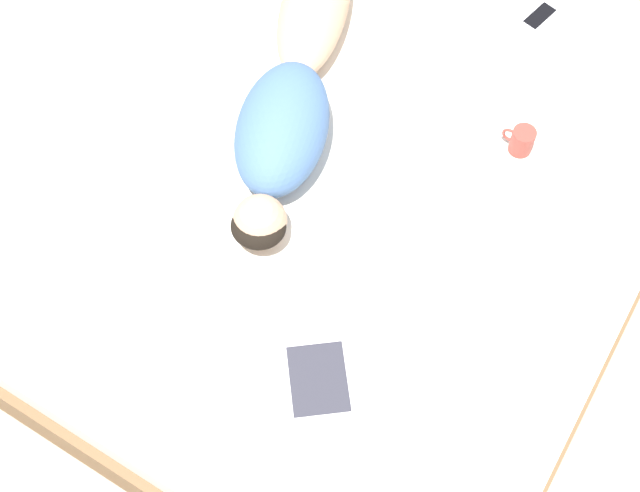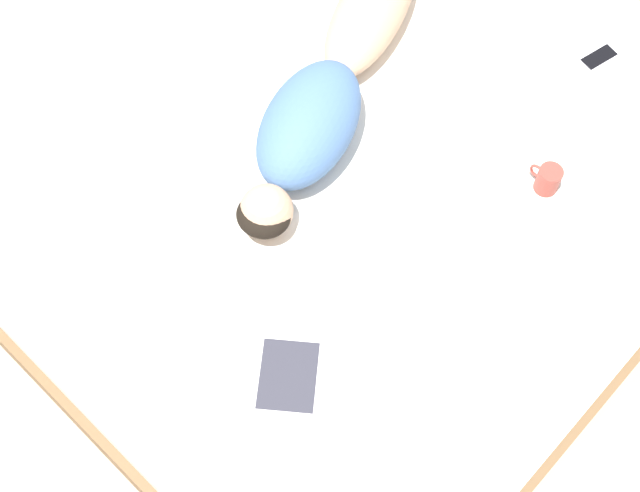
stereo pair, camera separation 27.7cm
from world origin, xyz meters
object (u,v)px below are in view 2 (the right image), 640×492
coffee_mug (548,179)px  cell_phone (599,58)px  open_magazine (330,380)px  person (331,86)px

coffee_mug → cell_phone: size_ratio=0.67×
open_magazine → coffee_mug: size_ratio=5.33×
open_magazine → coffee_mug: 0.98m
coffee_mug → cell_phone: coffee_mug is taller
open_magazine → cell_phone: 1.55m
person → cell_phone: bearing=-145.3°
open_magazine → coffee_mug: bearing=-131.5°
cell_phone → coffee_mug: bearing=120.6°
person → coffee_mug: 0.79m
cell_phone → person: bearing=67.8°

